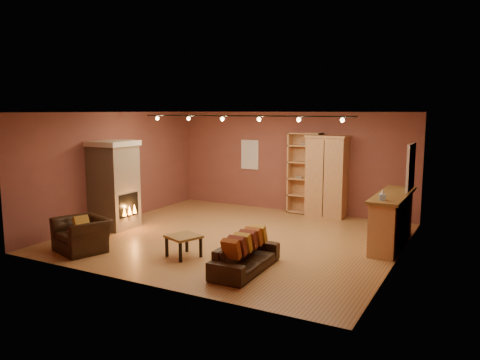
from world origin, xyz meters
The scene contains 16 objects.
floor centered at (0.00, 0.00, 0.00)m, with size 7.00×7.00×0.00m, color brown.
ceiling centered at (0.00, 0.00, 2.80)m, with size 7.00×7.00×0.00m, color brown.
back_wall centered at (0.00, 3.25, 1.40)m, with size 7.00×0.02×2.80m, color brown.
left_wall centered at (-3.50, 0.00, 1.40)m, with size 0.02×6.50×2.80m, color brown.
right_wall centered at (3.50, 0.00, 1.40)m, with size 0.02×6.50×2.80m, color brown.
fireplace centered at (-3.04, -0.60, 1.06)m, with size 1.01×0.98×2.12m.
back_window centered at (-1.30, 3.23, 1.55)m, with size 0.56×0.04×0.86m, color silver.
bookcase centered at (0.47, 3.13, 1.14)m, with size 0.92×0.36×2.24m.
armoire centered at (1.13, 2.97, 1.10)m, with size 1.08×0.62×2.19m.
bar_counter centered at (3.20, 0.99, 0.57)m, with size 0.62×2.33×1.12m.
tissue_box centered at (3.15, 0.16, 1.21)m, with size 0.14×0.14×0.22m.
right_window centered at (3.47, 1.40, 1.65)m, with size 0.05×0.90×1.00m, color silver.
loveseat centered at (1.21, -1.86, 0.36)m, with size 0.55×1.71×0.73m.
armchair centered at (-2.26, -2.39, 0.45)m, with size 1.19×0.96×0.90m.
coffee_table centered at (-0.22, -1.73, 0.37)m, with size 0.73×0.73×0.43m.
track_rail centered at (0.00, 0.20, 2.69)m, with size 5.20×0.09×0.13m.
Camera 1 is at (4.93, -8.99, 2.84)m, focal length 35.00 mm.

